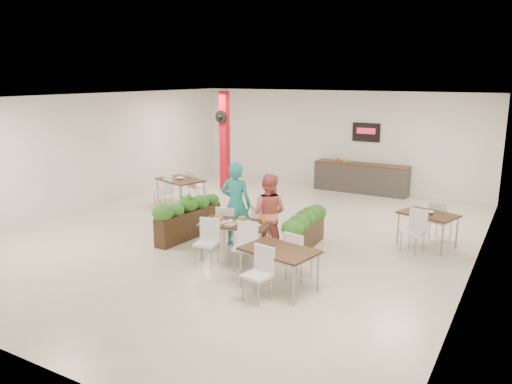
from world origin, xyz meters
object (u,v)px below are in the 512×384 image
at_px(red_column, 224,140).
at_px(side_table_b, 428,219).
at_px(side_table_a, 180,183).
at_px(side_table_c, 279,256).
at_px(planter_right, 305,227).
at_px(main_table, 235,228).
at_px(diner_woman, 268,213).
at_px(service_counter, 361,177).
at_px(diner_man, 236,204).
at_px(planter_left, 189,216).

height_order(red_column, side_table_b, red_column).
relative_size(side_table_a, side_table_c, 1.00).
bearing_deg(side_table_c, side_table_b, 74.50).
xyz_separation_m(red_column, side_table_b, (6.93, -2.47, -1.02)).
bearing_deg(planter_right, side_table_c, -77.36).
relative_size(main_table, diner_woman, 1.08).
bearing_deg(side_table_b, service_counter, 141.59).
relative_size(red_column, diner_man, 1.71).
distance_m(diner_man, diner_woman, 0.80).
xyz_separation_m(main_table, diner_woman, (0.41, 0.66, 0.21)).
bearing_deg(side_table_c, red_column, 140.44).
relative_size(main_table, side_table_a, 1.10).
xyz_separation_m(red_column, side_table_c, (5.16, -6.13, -1.01)).
relative_size(planter_right, side_table_a, 1.06).
bearing_deg(service_counter, diner_man, -96.71).
relative_size(main_table, diner_man, 0.98).
xyz_separation_m(diner_man, planter_left, (-1.24, -0.09, -0.41)).
xyz_separation_m(red_column, service_counter, (4.00, 1.86, -1.15)).
distance_m(diner_woman, planter_left, 2.06).
distance_m(diner_man, side_table_c, 2.53).
relative_size(service_counter, planter_left, 1.46).
height_order(planter_right, side_table_a, side_table_a).
bearing_deg(side_table_a, diner_man, -16.43).
bearing_deg(side_table_b, planter_right, -128.94).
xyz_separation_m(red_column, main_table, (3.64, -5.15, -1.01)).
bearing_deg(planter_left, main_table, -19.20).
bearing_deg(service_counter, red_column, -155.00).
distance_m(service_counter, side_table_c, 8.08).
height_order(service_counter, side_table_b, service_counter).
bearing_deg(red_column, side_table_c, -49.92).
distance_m(diner_man, planter_left, 1.31).
height_order(main_table, planter_left, planter_left).
height_order(red_column, planter_right, red_column).
bearing_deg(red_column, main_table, -54.73).
xyz_separation_m(diner_woman, side_table_a, (-4.12, 2.24, -0.21)).
bearing_deg(side_table_a, side_table_c, -18.98).
distance_m(planter_left, side_table_b, 5.35).
bearing_deg(service_counter, planter_left, -107.10).
distance_m(main_table, diner_man, 0.82).
bearing_deg(planter_right, side_table_b, 33.53).
bearing_deg(main_table, planter_right, 48.93).
bearing_deg(side_table_c, diner_man, 149.73).
distance_m(side_table_a, side_table_b, 7.00).
xyz_separation_m(side_table_a, side_table_b, (7.00, -0.22, -0.01)).
bearing_deg(diner_woman, service_counter, -101.47).
xyz_separation_m(planter_left, planter_right, (2.66, 0.62, -0.04)).
height_order(diner_woman, side_table_a, diner_woman).
bearing_deg(diner_man, red_column, -66.05).
bearing_deg(planter_left, side_table_b, 23.25).
bearing_deg(side_table_b, red_column, 177.91).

